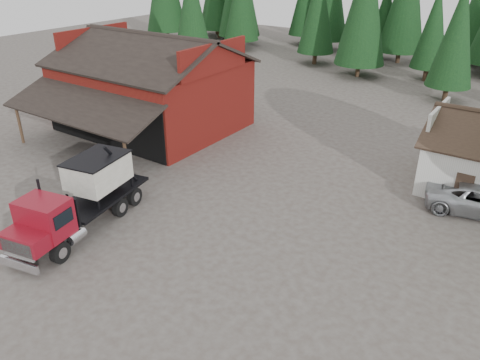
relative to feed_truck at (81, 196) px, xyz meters
The scene contains 8 objects.
ground 4.78m from the feed_truck, 38.12° to the left, with size 120.00×120.00×0.00m, color #4B423B.
red_barn 14.73m from the feed_truck, 120.67° to the left, with size 12.80×13.63×7.18m.
conifer_backdrop 44.92m from the feed_truck, 85.53° to the left, with size 76.00×16.00×16.00m, color black, non-canonical shape.
near_pine_a 36.18m from the feed_truck, 121.04° to the left, with size 4.40×4.40×11.40m.
near_pine_b 34.34m from the feed_truck, 73.82° to the left, with size 3.96×3.96×10.40m.
near_pine_d 37.18m from the feed_truck, 90.78° to the left, with size 5.28×5.28×13.40m.
feed_truck is the anchor object (origin of this frame).
equip_box 2.74m from the feed_truck, 119.53° to the left, with size 0.70×1.10×0.60m, color maroon.
Camera 1 is at (14.25, -14.78, 12.61)m, focal length 35.00 mm.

